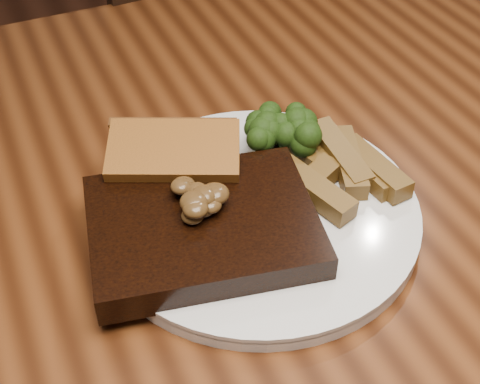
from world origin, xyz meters
The scene contains 9 objects.
dining_table centered at (0.00, 0.00, 0.66)m, with size 1.60×0.90×0.75m.
chair_far centered at (0.22, 0.59, 0.49)m, with size 0.45×0.45×0.90m.
plate centered at (0.02, -0.01, 0.76)m, with size 0.29×0.29×0.01m, color silver.
steak centered at (-0.04, -0.03, 0.78)m, with size 0.19×0.15×0.03m, color black.
steak_bone centered at (-0.04, -0.09, 0.77)m, with size 0.14×0.01×0.02m, color beige.
mushroom_pile centered at (-0.04, -0.02, 0.80)m, with size 0.07×0.07×0.03m, color #4F3318, non-canonical shape.
garlic_bread centered at (-0.04, 0.05, 0.78)m, with size 0.12×0.07×0.03m, color #9A541C.
potato_wedges centered at (0.10, -0.01, 0.77)m, with size 0.11×0.11×0.02m, color brown, non-canonical shape.
broccoli_cluster centered at (0.07, 0.05, 0.78)m, with size 0.08×0.08×0.04m, color #1A360C, non-canonical shape.
Camera 1 is at (-0.18, -0.41, 1.18)m, focal length 50.00 mm.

